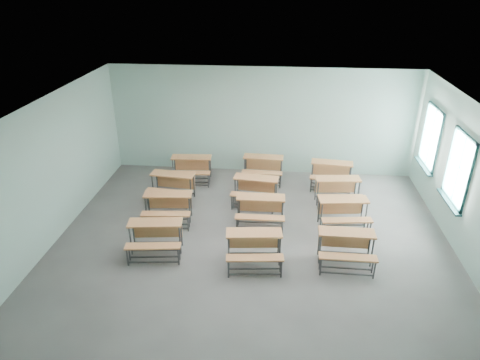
% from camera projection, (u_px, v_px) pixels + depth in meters
% --- Properties ---
extents(room, '(9.04, 8.04, 3.24)m').
position_uv_depth(room, '(257.00, 179.00, 9.10)').
color(room, slate).
rests_on(room, ground).
extents(desk_unit_r0c0, '(1.25, 0.91, 0.73)m').
position_uv_depth(desk_unit_r0c0, '(155.00, 234.00, 9.23)').
color(desk_unit_r0c0, '#BF7845').
rests_on(desk_unit_r0c0, ground).
extents(desk_unit_r0c1, '(1.24, 0.90, 0.73)m').
position_uv_depth(desk_unit_r0c1, '(254.00, 245.00, 8.86)').
color(desk_unit_r0c1, '#BF7845').
rests_on(desk_unit_r0c1, ground).
extents(desk_unit_r0c2, '(1.17, 0.79, 0.73)m').
position_uv_depth(desk_unit_r0c2, '(346.00, 244.00, 8.88)').
color(desk_unit_r0c2, '#BF7845').
rests_on(desk_unit_r0c2, ground).
extents(desk_unit_r1c0, '(1.23, 0.88, 0.73)m').
position_uv_depth(desk_unit_r1c0, '(168.00, 204.00, 10.41)').
color(desk_unit_r1c0, '#BF7845').
rests_on(desk_unit_r1c0, ground).
extents(desk_unit_r1c1, '(1.17, 0.79, 0.73)m').
position_uv_depth(desk_unit_r1c1, '(260.00, 207.00, 10.26)').
color(desk_unit_r1c1, '#BF7845').
rests_on(desk_unit_r1c1, ground).
extents(desk_unit_r1c2, '(1.25, 0.91, 0.73)m').
position_uv_depth(desk_unit_r1c2, '(344.00, 210.00, 10.16)').
color(desk_unit_r1c2, '#BF7845').
rests_on(desk_unit_r1c2, ground).
extents(desk_unit_r2c0, '(1.24, 0.90, 0.73)m').
position_uv_depth(desk_unit_r2c0, '(172.00, 183.00, 11.44)').
color(desk_unit_r2c0, '#BF7845').
rests_on(desk_unit_r2c0, ground).
extents(desk_unit_r2c1, '(1.25, 0.91, 0.73)m').
position_uv_depth(desk_unit_r2c1, '(255.00, 187.00, 11.23)').
color(desk_unit_r2c1, '#BF7845').
rests_on(desk_unit_r2c1, ground).
extents(desk_unit_r2c2, '(1.23, 0.89, 0.73)m').
position_uv_depth(desk_unit_r2c2, '(338.00, 188.00, 11.18)').
color(desk_unit_r2c2, '#BF7845').
rests_on(desk_unit_r2c2, ground).
extents(desk_unit_r3c0, '(1.21, 0.86, 0.73)m').
position_uv_depth(desk_unit_r3c0, '(191.00, 165.00, 12.49)').
color(desk_unit_r3c0, '#BF7845').
rests_on(desk_unit_r3c0, ground).
extents(desk_unit_r3c1, '(1.19, 0.82, 0.73)m').
position_uv_depth(desk_unit_r3c1, '(263.00, 165.00, 12.50)').
color(desk_unit_r3c1, '#BF7845').
rests_on(desk_unit_r3c1, ground).
extents(desk_unit_r3c2, '(1.24, 0.90, 0.73)m').
position_uv_depth(desk_unit_r3c2, '(331.00, 171.00, 12.13)').
color(desk_unit_r3c2, '#BF7845').
rests_on(desk_unit_r3c2, ground).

